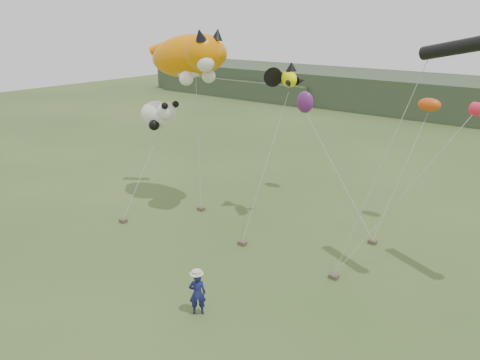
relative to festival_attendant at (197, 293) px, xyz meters
The scene contains 8 objects.
ground 2.37m from the festival_attendant, 148.43° to the left, with size 120.00×120.00×0.00m, color #385123.
headland 46.13m from the festival_attendant, 96.22° to the left, with size 90.00×13.00×4.00m.
festival_attendant is the anchor object (origin of this frame).
sandbag_anchors 6.76m from the festival_attendant, 111.51° to the left, with size 12.05×6.36×0.19m.
cat_kite 13.42m from the festival_attendant, 134.18° to the left, with size 6.71×3.58×2.97m.
fish_kite 11.79m from the festival_attendant, 106.03° to the left, with size 2.73×1.80×1.31m.
panda_kite 13.10m from the festival_attendant, 143.39° to the left, with size 2.79×1.80×1.73m.
misc_kites 14.53m from the festival_attendant, 96.25° to the left, with size 8.48×1.13×1.70m.
Camera 1 is at (12.45, -11.83, 10.44)m, focal length 35.00 mm.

